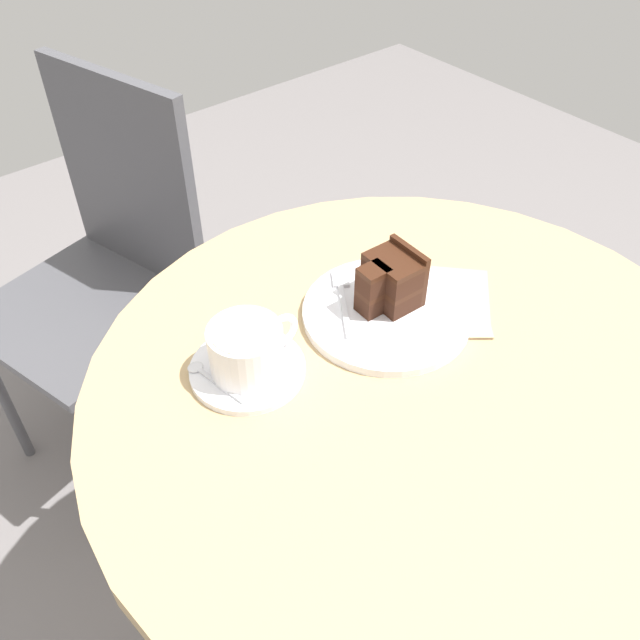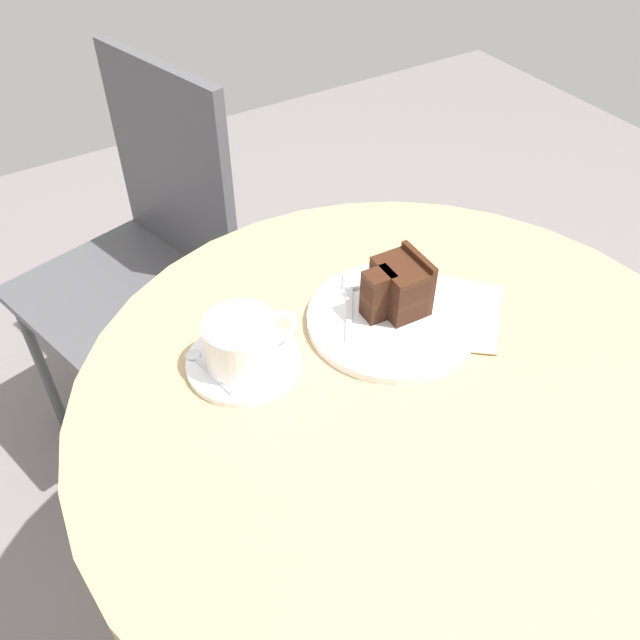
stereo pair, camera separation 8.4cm
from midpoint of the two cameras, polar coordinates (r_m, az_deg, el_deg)
The scene contains 9 objects.
cafe_table at distance 0.92m, azimuth 9.86°, elevation -10.98°, with size 0.82×0.82×0.75m.
saucer at distance 0.84m, azimuth -3.62°, elevation -3.68°, with size 0.14×0.14×0.01m.
coffee_cup at distance 0.81m, azimuth -3.58°, elevation -1.99°, with size 0.12×0.09×0.07m.
teaspoon at distance 0.83m, azimuth -6.88°, elevation -3.99°, with size 0.03×0.09×0.00m.
cake_plate at distance 0.90m, azimuth 8.73°, elevation -0.08°, with size 0.22×0.22×0.01m.
cake_slice at distance 0.88m, azimuth 9.29°, elevation 2.63°, with size 0.08×0.07×0.08m.
fork at distance 0.91m, azimuth 5.23°, elevation 1.83°, with size 0.09×0.12×0.00m.
napkin at distance 0.93m, azimuth 13.22°, elevation 0.51°, with size 0.20×0.20×0.00m.
cafe_chair at distance 1.47m, azimuth -12.78°, elevation 6.36°, with size 0.46×0.46×0.87m.
Camera 2 is at (-0.38, -0.40, 1.36)m, focal length 38.00 mm.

